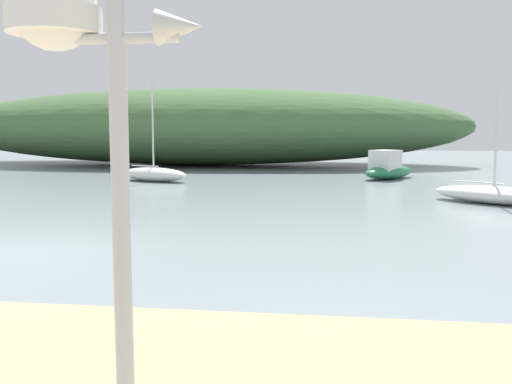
# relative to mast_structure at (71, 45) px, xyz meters

# --- Properties ---
(ground_plane) EXTENTS (120.00, 120.00, 0.00)m
(ground_plane) POSITION_rel_mast_structure_xyz_m (-4.30, 6.40, -2.87)
(ground_plane) COLOR gray
(distant_hill) EXTENTS (37.72, 13.09, 5.26)m
(distant_hill) POSITION_rel_mast_structure_xyz_m (-7.92, 35.21, -0.25)
(distant_hill) COLOR #476B3D
(distant_hill) RESTS_ON ground
(mast_structure) EXTENTS (1.27, 0.60, 3.19)m
(mast_structure) POSITION_rel_mast_structure_xyz_m (0.00, 0.00, 0.00)
(mast_structure) COLOR silver
(mast_structure) RESTS_ON beach_sand
(sailboat_far_right) EXTENTS (4.05, 3.67, 3.83)m
(sailboat_far_right) POSITION_rel_mast_structure_xyz_m (6.83, 15.42, -2.58)
(sailboat_far_right) COLOR white
(sailboat_far_right) RESTS_ON ground
(motorboat_west_reach) EXTENTS (3.30, 3.89, 1.42)m
(motorboat_west_reach) POSITION_rel_mast_structure_xyz_m (4.33, 24.51, -2.36)
(motorboat_west_reach) COLOR #287A4C
(motorboat_west_reach) RESTS_ON ground
(sailboat_east_reach) EXTENTS (3.99, 2.79, 4.54)m
(sailboat_east_reach) POSITION_rel_mast_structure_xyz_m (-6.61, 21.78, -2.53)
(sailboat_east_reach) COLOR white
(sailboat_east_reach) RESTS_ON ground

